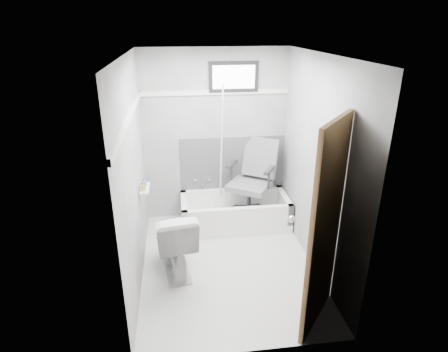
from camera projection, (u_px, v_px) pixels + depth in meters
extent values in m
plane|color=silver|center=(228.00, 264.00, 4.49)|extent=(2.60, 2.60, 0.00)
plane|color=silver|center=(229.00, 55.00, 3.57)|extent=(2.60, 2.60, 0.00)
cube|color=slate|center=(215.00, 137.00, 5.22)|extent=(2.00, 0.02, 2.40)
cube|color=slate|center=(252.00, 234.00, 2.84)|extent=(2.00, 0.02, 2.40)
cube|color=slate|center=(134.00, 176.00, 3.91)|extent=(0.02, 2.60, 2.40)
cube|color=slate|center=(317.00, 167.00, 4.15)|extent=(0.02, 2.60, 2.40)
imported|color=silver|center=(174.00, 240.00, 4.24)|extent=(0.57, 0.87, 0.79)
cube|color=#4C4C4F|center=(233.00, 163.00, 5.40)|extent=(1.50, 0.02, 0.78)
cube|color=white|center=(215.00, 93.00, 4.98)|extent=(2.00, 0.02, 0.06)
cube|color=white|center=(129.00, 117.00, 3.68)|extent=(0.02, 2.60, 0.06)
cylinder|color=white|center=(221.00, 153.00, 5.07)|extent=(0.02, 0.41, 1.92)
cube|color=silver|center=(145.00, 189.00, 4.34)|extent=(0.10, 0.32, 0.02)
imported|color=#9E924F|center=(143.00, 186.00, 4.24)|extent=(0.06, 0.06, 0.10)
imported|color=#45677F|center=(144.00, 182.00, 4.37)|extent=(0.09, 0.09, 0.09)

